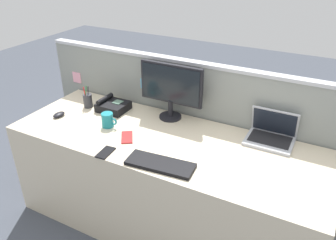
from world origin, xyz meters
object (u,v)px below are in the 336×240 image
object	(u,v)px
desk_phone	(113,106)
cell_phone_black_slab	(105,152)
keyboard_main	(160,164)
cell_phone_red_case	(127,137)
laptop	(271,134)
computer_mouse_right_hand	(59,115)
pen_cup	(88,100)
coffee_mug	(108,120)
desktop_monitor	(171,87)

from	to	relation	value
desk_phone	cell_phone_black_slab	distance (m)	0.61
keyboard_main	cell_phone_red_case	distance (m)	0.39
laptop	cell_phone_black_slab	size ratio (longest dim) A/B	2.22
cell_phone_red_case	cell_phone_black_slab	bearing A→B (deg)	-127.50
desk_phone	computer_mouse_right_hand	xyz separation A→B (m)	(-0.29, -0.28, -0.02)
keyboard_main	pen_cup	distance (m)	0.99
cell_phone_red_case	computer_mouse_right_hand	bearing A→B (deg)	144.68
cell_phone_red_case	coffee_mug	bearing A→B (deg)	127.87
pen_cup	desktop_monitor	bearing A→B (deg)	12.87
computer_mouse_right_hand	pen_cup	bearing A→B (deg)	74.16
laptop	coffee_mug	distance (m)	1.12
laptop	desk_phone	distance (m)	1.20
desktop_monitor	coffee_mug	distance (m)	0.51
keyboard_main	pen_cup	bearing A→B (deg)	148.91
cell_phone_black_slab	cell_phone_red_case	world-z (taller)	same
pen_cup	cell_phone_red_case	size ratio (longest dim) A/B	1.18
laptop	cell_phone_black_slab	world-z (taller)	laptop
cell_phone_black_slab	computer_mouse_right_hand	bearing A→B (deg)	154.21
computer_mouse_right_hand	cell_phone_black_slab	size ratio (longest dim) A/B	0.73
desktop_monitor	cell_phone_red_case	world-z (taller)	desktop_monitor
desktop_monitor	coffee_mug	world-z (taller)	desktop_monitor
keyboard_main	pen_cup	xyz separation A→B (m)	(-0.89, 0.43, 0.04)
laptop	pen_cup	size ratio (longest dim) A/B	1.66
laptop	keyboard_main	size ratio (longest dim) A/B	0.74
desk_phone	computer_mouse_right_hand	bearing A→B (deg)	-136.28
laptop	keyboard_main	distance (m)	0.78
pen_cup	laptop	bearing A→B (deg)	6.82
computer_mouse_right_hand	desktop_monitor	bearing A→B (deg)	31.85
cell_phone_black_slab	desk_phone	bearing A→B (deg)	116.93
cell_phone_black_slab	pen_cup	bearing A→B (deg)	133.38
computer_mouse_right_hand	cell_phone_black_slab	xyz separation A→B (m)	(0.61, -0.24, -0.01)
cell_phone_red_case	coffee_mug	size ratio (longest dim) A/B	1.28
desktop_monitor	cell_phone_black_slab	bearing A→B (deg)	-102.48
cell_phone_black_slab	cell_phone_red_case	size ratio (longest dim) A/B	0.88
coffee_mug	keyboard_main	bearing A→B (deg)	-23.53
laptop	coffee_mug	world-z (taller)	laptop
laptop	computer_mouse_right_hand	size ratio (longest dim) A/B	3.03
coffee_mug	laptop	bearing A→B (deg)	18.28
keyboard_main	desk_phone	bearing A→B (deg)	139.90
desk_phone	keyboard_main	distance (m)	0.83
cell_phone_black_slab	cell_phone_red_case	bearing A→B (deg)	81.39
cell_phone_black_slab	coffee_mug	size ratio (longest dim) A/B	1.13
desktop_monitor	pen_cup	distance (m)	0.70
desktop_monitor	cell_phone_red_case	xyz separation A→B (m)	(-0.12, -0.41, -0.24)
desktop_monitor	computer_mouse_right_hand	bearing A→B (deg)	-152.73
desktop_monitor	desk_phone	distance (m)	0.51
keyboard_main	cell_phone_black_slab	xyz separation A→B (m)	(-0.37, -0.04, -0.01)
desktop_monitor	keyboard_main	size ratio (longest dim) A/B	1.18
desk_phone	keyboard_main	world-z (taller)	desk_phone
coffee_mug	desk_phone	bearing A→B (deg)	118.72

